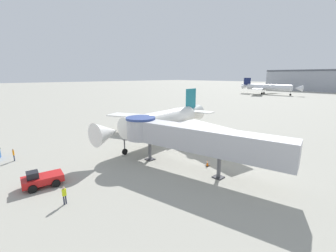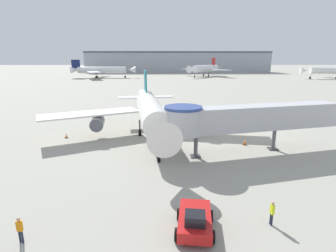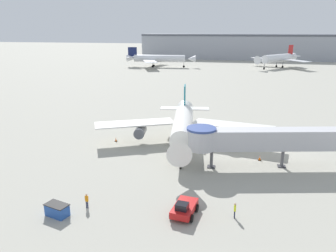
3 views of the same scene
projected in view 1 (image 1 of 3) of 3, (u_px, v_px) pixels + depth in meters
ground_plane at (168, 141)px, 40.03m from camera, size 800.00×800.00×0.00m
main_airplane at (164, 120)px, 39.33m from camera, size 30.35×24.97×8.95m
jet_bridge at (186, 137)px, 27.40m from camera, size 21.22×7.73×5.87m
pushback_tug_red at (42, 179)px, 23.73m from camera, size 2.78×4.13×1.80m
traffic_cone_port_wing at (128, 128)px, 48.80m from camera, size 0.44×0.44×0.73m
traffic_cone_starboard_wing at (207, 163)px, 29.11m from camera, size 0.49×0.49×0.80m
ground_crew_marshaller at (64, 194)px, 20.35m from camera, size 0.23×0.34×1.72m
ground_crew_wing_walker at (14, 154)px, 30.75m from camera, size 0.36×0.25×1.72m
background_jet_navy_tail at (267, 87)px, 139.13m from camera, size 35.85×34.19×10.01m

